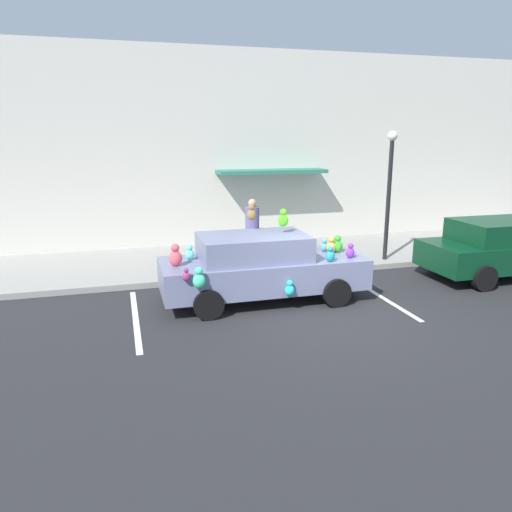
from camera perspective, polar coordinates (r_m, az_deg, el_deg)
ground_plane at (r=10.33m, az=7.80°, el=-7.14°), size 60.00×60.00×0.00m
sidewalk at (r=14.80m, az=0.11°, el=-0.18°), size 24.00×4.00×0.15m
storefront_building at (r=16.43m, az=-1.95°, el=12.23°), size 24.00×1.25×6.40m
parking_stripe_front at (r=11.98m, az=14.12°, el=-4.43°), size 0.12×3.60×0.01m
parking_stripe_rear at (r=10.48m, az=-13.96°, el=-7.11°), size 0.12×3.60×0.01m
plush_covered_car at (r=11.03m, az=0.54°, el=-1.25°), size 4.63×2.05×2.16m
parked_sedan_behind at (r=14.45m, az=26.89°, el=0.84°), size 4.27×2.05×1.54m
teddy_bear_on_sidewalk at (r=13.66m, az=0.09°, el=0.30°), size 0.36×0.30×0.68m
street_lamp_post at (r=14.43m, az=15.41°, el=8.40°), size 0.28×0.28×3.67m
pedestrian_near_shopfront at (r=13.78m, az=-0.44°, el=2.65°), size 0.39×0.39×1.83m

